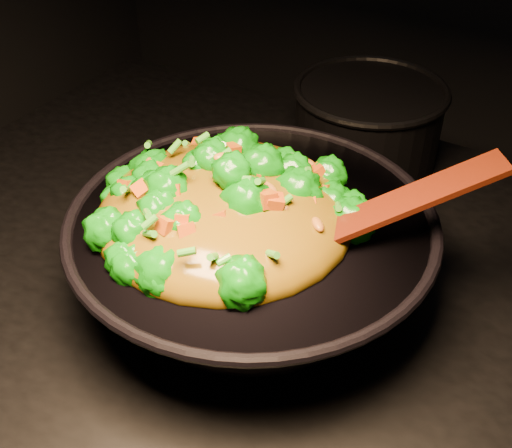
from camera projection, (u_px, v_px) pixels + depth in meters
The scene contains 5 objects.
stovetop at pixel (258, 445), 1.17m from camera, with size 1.20×0.90×0.90m, color black.
wok at pixel (252, 257), 0.81m from camera, with size 0.44×0.44×0.12m, color black, non-canonical shape.
stir_fry at pixel (224, 181), 0.74m from camera, with size 0.31×0.31×0.11m, color #0F7808, non-canonical shape.
spatula at pixel (385, 209), 0.71m from camera, with size 0.28×0.04×0.01m, color #391509.
back_pot at pixel (367, 124), 1.06m from camera, with size 0.24×0.24×0.14m, color black.
Camera 1 is at (0.34, -0.58, 1.49)m, focal length 45.00 mm.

